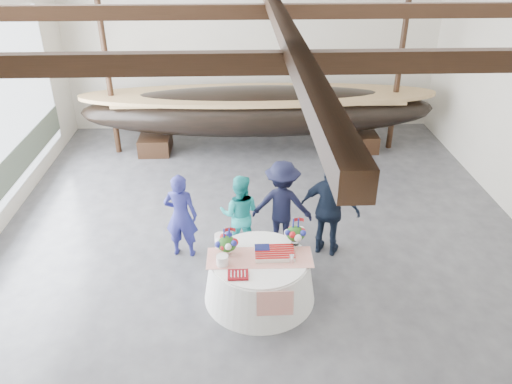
{
  "coord_description": "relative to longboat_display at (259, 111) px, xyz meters",
  "views": [
    {
      "loc": [
        -0.45,
        -7.51,
        5.27
      ],
      "look_at": [
        -0.15,
        0.03,
        1.12
      ],
      "focal_mm": 35.0,
      "sensor_mm": 36.0,
      "label": 1
    }
  ],
  "objects": [
    {
      "name": "floor",
      "position": [
        -0.09,
        -4.35,
        -1.05
      ],
      "size": [
        10.0,
        12.0,
        0.01
      ],
      "primitive_type": "cube",
      "color": "#3D3D42",
      "rests_on": "ground"
    },
    {
      "name": "wall_back",
      "position": [
        -0.09,
        1.65,
        1.2
      ],
      "size": [
        10.0,
        0.02,
        4.5
      ],
      "primitive_type": "cube",
      "color": "silver",
      "rests_on": "ground"
    },
    {
      "name": "pavilion_structure",
      "position": [
        -0.09,
        -3.59,
        2.95
      ],
      "size": [
        9.8,
        11.76,
        4.5
      ],
      "color": "black",
      "rests_on": "ground"
    },
    {
      "name": "longboat_display",
      "position": [
        0.0,
        0.0,
        0.0
      ],
      "size": [
        8.81,
        1.76,
        1.65
      ],
      "color": "black",
      "rests_on": "ground"
    },
    {
      "name": "banquet_table",
      "position": [
        -0.24,
        -5.72,
        -0.68
      ],
      "size": [
        1.74,
        1.74,
        0.75
      ],
      "color": "white",
      "rests_on": "ground"
    },
    {
      "name": "tabletop_items",
      "position": [
        -0.25,
        -5.57,
        -0.16
      ],
      "size": [
        1.61,
        1.03,
        0.4
      ],
      "color": "red",
      "rests_on": "banquet_table"
    },
    {
      "name": "guest_woman_blue",
      "position": [
        -1.54,
        -4.52,
        -0.27
      ],
      "size": [
        0.62,
        0.45,
        1.57
      ],
      "primitive_type": "imported",
      "rotation": [
        0.0,
        0.0,
        3.0
      ],
      "color": "navy",
      "rests_on": "ground"
    },
    {
      "name": "guest_woman_teal",
      "position": [
        -0.53,
        -4.4,
        -0.32
      ],
      "size": [
        0.78,
        0.65,
        1.47
      ],
      "primitive_type": "imported",
      "rotation": [
        0.0,
        0.0,
        3.0
      ],
      "color": "#20A8A6",
      "rests_on": "ground"
    },
    {
      "name": "guest_man_left",
      "position": [
        0.22,
        -4.29,
        -0.22
      ],
      "size": [
        1.17,
        0.8,
        1.66
      ],
      "primitive_type": "imported",
      "rotation": [
        0.0,
        0.0,
        2.96
      ],
      "color": "black",
      "rests_on": "ground"
    },
    {
      "name": "guest_man_right",
      "position": [
        1.02,
        -4.57,
        -0.17
      ],
      "size": [
        1.12,
        0.82,
        1.77
      ],
      "primitive_type": "imported",
      "rotation": [
        0.0,
        0.0,
        2.73
      ],
      "color": "black",
      "rests_on": "ground"
    }
  ]
}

